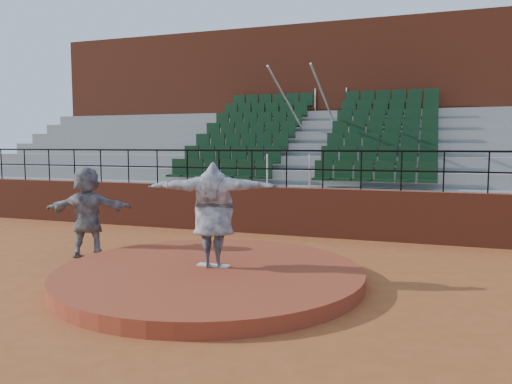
# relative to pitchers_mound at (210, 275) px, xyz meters

# --- Properties ---
(ground) EXTENTS (90.00, 90.00, 0.00)m
(ground) POSITION_rel_pitchers_mound_xyz_m (0.00, 0.00, -0.12)
(ground) COLOR #9A4C22
(ground) RESTS_ON ground
(pitchers_mound) EXTENTS (5.50, 5.50, 0.25)m
(pitchers_mound) POSITION_rel_pitchers_mound_xyz_m (0.00, 0.00, 0.00)
(pitchers_mound) COLOR #913920
(pitchers_mound) RESTS_ON ground
(pitching_rubber) EXTENTS (0.60, 0.15, 0.03)m
(pitching_rubber) POSITION_rel_pitchers_mound_xyz_m (0.00, 0.15, 0.14)
(pitching_rubber) COLOR white
(pitching_rubber) RESTS_ON pitchers_mound
(boundary_wall) EXTENTS (24.00, 0.30, 1.30)m
(boundary_wall) POSITION_rel_pitchers_mound_xyz_m (0.00, 5.00, 0.53)
(boundary_wall) COLOR maroon
(boundary_wall) RESTS_ON ground
(wall_railing) EXTENTS (24.04, 0.05, 1.03)m
(wall_railing) POSITION_rel_pitchers_mound_xyz_m (0.00, 5.00, 1.90)
(wall_railing) COLOR black
(wall_railing) RESTS_ON boundary_wall
(seating_deck) EXTENTS (24.00, 5.97, 4.63)m
(seating_deck) POSITION_rel_pitchers_mound_xyz_m (0.00, 8.65, 1.32)
(seating_deck) COLOR gray
(seating_deck) RESTS_ON ground
(press_box_facade) EXTENTS (24.00, 3.00, 7.10)m
(press_box_facade) POSITION_rel_pitchers_mound_xyz_m (0.00, 12.60, 3.43)
(press_box_facade) COLOR maroon
(press_box_facade) RESTS_ON ground
(pitcher) EXTENTS (2.42, 1.22, 1.90)m
(pitcher) POSITION_rel_pitchers_mound_xyz_m (0.01, 0.15, 1.08)
(pitcher) COLOR black
(pitcher) RESTS_ON pitchers_mound
(fielder) EXTENTS (1.93, 1.27, 2.00)m
(fielder) POSITION_rel_pitchers_mound_xyz_m (-3.39, 0.98, 0.87)
(fielder) COLOR black
(fielder) RESTS_ON ground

